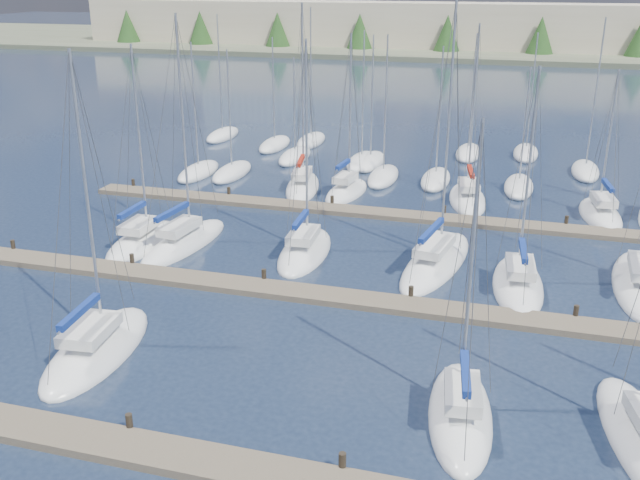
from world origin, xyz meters
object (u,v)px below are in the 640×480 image
(sailboat_l, at_px, (518,284))
(sailboat_n, at_px, (303,186))
(sailboat_c, at_px, (97,349))
(sailboat_h, at_px, (143,241))
(sailboat_p, at_px, (467,199))
(sailboat_j, at_px, (305,251))
(sailboat_e, at_px, (460,414))
(sailboat_q, at_px, (600,214))
(sailboat_k, at_px, (436,261))
(sailboat_i, at_px, (184,242))
(sailboat_o, at_px, (346,191))

(sailboat_l, bearing_deg, sailboat_n, 134.57)
(sailboat_c, bearing_deg, sailboat_h, 105.03)
(sailboat_h, bearing_deg, sailboat_l, -0.90)
(sailboat_p, bearing_deg, sailboat_j, -131.39)
(sailboat_c, xyz_separation_m, sailboat_j, (5.33, 13.86, 0.01))
(sailboat_n, height_order, sailboat_e, sailboat_n)
(sailboat_c, bearing_deg, sailboat_n, 81.94)
(sailboat_q, bearing_deg, sailboat_k, -136.90)
(sailboat_i, relative_size, sailboat_n, 0.99)
(sailboat_l, bearing_deg, sailboat_o, 128.27)
(sailboat_q, xyz_separation_m, sailboat_c, (-22.87, -26.17, 0.00))
(sailboat_c, bearing_deg, sailboat_o, 74.19)
(sailboat_o, distance_m, sailboat_n, 3.64)
(sailboat_n, bearing_deg, sailboat_i, -114.80)
(sailboat_h, bearing_deg, sailboat_p, 38.02)
(sailboat_c, bearing_deg, sailboat_j, 63.18)
(sailboat_o, xyz_separation_m, sailboat_l, (13.04, -14.14, -0.02))
(sailboat_p, bearing_deg, sailboat_i, -147.97)
(sailboat_i, distance_m, sailboat_j, 7.62)
(sailboat_k, relative_size, sailboat_q, 1.43)
(sailboat_i, relative_size, sailboat_c, 1.05)
(sailboat_n, bearing_deg, sailboat_c, -103.44)
(sailboat_o, xyz_separation_m, sailboat_c, (-4.70, -26.55, -0.02))
(sailboat_n, relative_size, sailboat_c, 1.06)
(sailboat_o, distance_m, sailboat_l, 19.24)
(sailboat_n, distance_m, sailboat_c, 26.93)
(sailboat_i, bearing_deg, sailboat_l, 2.99)
(sailboat_q, distance_m, sailboat_j, 21.43)
(sailboat_l, bearing_deg, sailboat_q, 65.14)
(sailboat_o, relative_size, sailboat_e, 1.04)
(sailboat_n, relative_size, sailboat_l, 1.18)
(sailboat_l, bearing_deg, sailboat_c, -149.45)
(sailboat_c, relative_size, sailboat_l, 1.12)
(sailboat_n, relative_size, sailboat_j, 1.11)
(sailboat_j, bearing_deg, sailboat_h, -177.00)
(sailboat_h, bearing_deg, sailboat_n, 67.29)
(sailboat_i, bearing_deg, sailboat_k, 9.81)
(sailboat_n, xyz_separation_m, sailboat_l, (16.67, -14.50, -0.02))
(sailboat_e, distance_m, sailboat_l, 13.08)
(sailboat_c, bearing_deg, sailboat_p, 57.53)
(sailboat_q, relative_size, sailboat_e, 0.89)
(sailboat_o, height_order, sailboat_h, sailboat_h)
(sailboat_k, xyz_separation_m, sailboat_j, (-7.77, -0.56, -0.00))
(sailboat_q, relative_size, sailboat_l, 0.87)
(sailboat_o, distance_m, sailboat_q, 18.18)
(sailboat_q, bearing_deg, sailboat_i, -159.84)
(sailboat_q, height_order, sailboat_c, sailboat_c)
(sailboat_o, distance_m, sailboat_j, 12.71)
(sailboat_i, xyz_separation_m, sailboat_e, (18.25, -13.74, -0.00))
(sailboat_n, distance_m, sailboat_e, 31.25)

